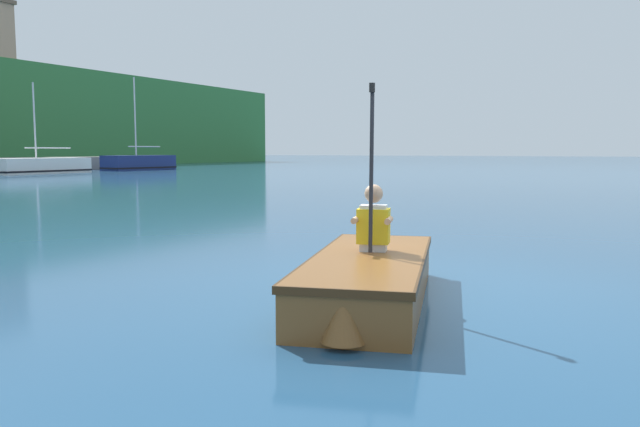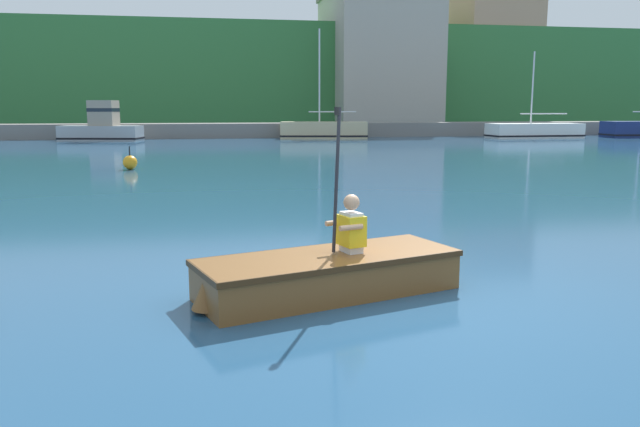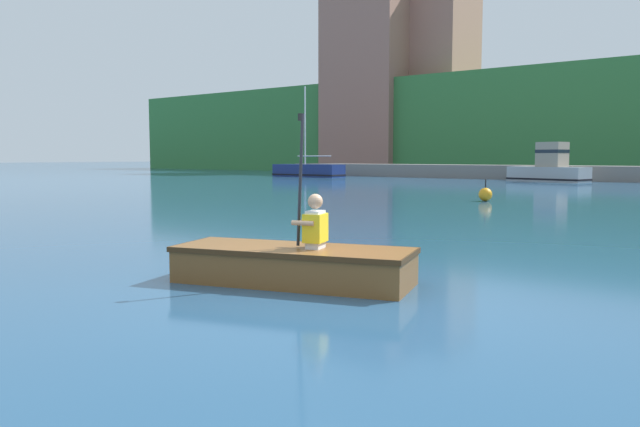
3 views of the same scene
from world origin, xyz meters
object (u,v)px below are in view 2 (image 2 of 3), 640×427
object	(u,v)px
person_paddler	(350,225)
channel_buoy	(130,162)
moored_boat_dock_center_far	(324,130)
rowboat_foreground	(325,272)
moored_boat_dock_west_end	(534,131)
moored_boat_dock_center_near	(102,127)

from	to	relation	value
person_paddler	channel_buoy	distance (m)	14.42
moored_boat_dock_center_far	person_paddler	bearing A→B (deg)	-100.08
person_paddler	rowboat_foreground	bearing A→B (deg)	-162.68
person_paddler	channel_buoy	size ratio (longest dim) A/B	2.10
rowboat_foreground	channel_buoy	xyz separation A→B (m)	(-3.55, 13.98, -0.02)
moored_boat_dock_west_end	person_paddler	xyz separation A→B (m)	(-18.84, -30.19, 0.28)
channel_buoy	moored_boat_dock_west_end	bearing A→B (deg)	35.70
person_paddler	moored_boat_dock_center_near	bearing A→B (deg)	103.18
rowboat_foreground	person_paddler	xyz separation A→B (m)	(0.28, 0.09, 0.47)
moored_boat_dock_west_end	moored_boat_dock_center_far	xyz separation A→B (m)	(-13.22, 1.44, 0.07)
moored_boat_dock_west_end	moored_boat_dock_center_near	distance (m)	26.27
moored_boat_dock_west_end	channel_buoy	distance (m)	27.93
moored_boat_dock_center_far	rowboat_foreground	distance (m)	32.26
person_paddler	moored_boat_dock_center_far	bearing A→B (deg)	79.92
moored_boat_dock_west_end	channel_buoy	world-z (taller)	moored_boat_dock_west_end
moored_boat_dock_west_end	rowboat_foreground	distance (m)	35.81
moored_boat_dock_west_end	rowboat_foreground	bearing A→B (deg)	-122.28
moored_boat_dock_west_end	person_paddler	size ratio (longest dim) A/B	3.94
moored_boat_dock_west_end	person_paddler	bearing A→B (deg)	-121.97
moored_boat_dock_center_far	channel_buoy	distance (m)	20.10
moored_boat_dock_center_near	moored_boat_dock_center_far	size ratio (longest dim) A/B	0.74
person_paddler	moored_boat_dock_west_end	bearing A→B (deg)	58.03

